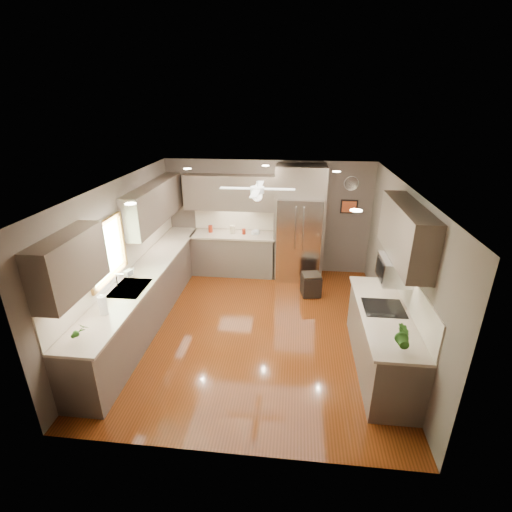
% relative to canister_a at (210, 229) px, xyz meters
% --- Properties ---
extents(floor, '(5.00, 5.00, 0.00)m').
position_rel_canister_a_xyz_m(floor, '(1.25, -2.24, -1.02)').
color(floor, '#482009').
rests_on(floor, ground).
extents(ceiling, '(5.00, 5.00, 0.00)m').
position_rel_canister_a_xyz_m(ceiling, '(1.25, -2.24, 1.48)').
color(ceiling, white).
rests_on(ceiling, ground).
extents(wall_back, '(4.50, 0.00, 4.50)m').
position_rel_canister_a_xyz_m(wall_back, '(1.25, 0.26, 0.23)').
color(wall_back, brown).
rests_on(wall_back, ground).
extents(wall_front, '(4.50, 0.00, 4.50)m').
position_rel_canister_a_xyz_m(wall_front, '(1.25, -4.74, 0.23)').
color(wall_front, brown).
rests_on(wall_front, ground).
extents(wall_left, '(0.00, 5.00, 5.00)m').
position_rel_canister_a_xyz_m(wall_left, '(-1.00, -2.24, 0.23)').
color(wall_left, brown).
rests_on(wall_left, ground).
extents(wall_right, '(0.00, 5.00, 5.00)m').
position_rel_canister_a_xyz_m(wall_right, '(3.50, -2.24, 0.23)').
color(wall_right, brown).
rests_on(wall_right, ground).
extents(canister_a, '(0.12, 0.12, 0.15)m').
position_rel_canister_a_xyz_m(canister_a, '(0.00, 0.00, 0.00)').
color(canister_a, maroon).
rests_on(canister_a, back_run).
extents(canister_c, '(0.15, 0.15, 0.19)m').
position_rel_canister_a_xyz_m(canister_c, '(0.50, -0.03, 0.01)').
color(canister_c, tan).
rests_on(canister_c, back_run).
extents(canister_d, '(0.08, 0.08, 0.12)m').
position_rel_canister_a_xyz_m(canister_d, '(0.76, -0.05, -0.02)').
color(canister_d, maroon).
rests_on(canister_d, back_run).
extents(soap_bottle, '(0.12, 0.12, 0.20)m').
position_rel_canister_a_xyz_m(soap_bottle, '(-0.83, -2.39, 0.02)').
color(soap_bottle, white).
rests_on(soap_bottle, left_run).
extents(potted_plant_left, '(0.15, 0.12, 0.27)m').
position_rel_canister_a_xyz_m(potted_plant_left, '(-0.69, -4.12, 0.06)').
color(potted_plant_left, '#265618').
rests_on(potted_plant_left, left_run).
extents(potted_plant_right, '(0.20, 0.17, 0.36)m').
position_rel_canister_a_xyz_m(potted_plant_right, '(3.17, -3.89, 0.10)').
color(potted_plant_right, '#265618').
rests_on(potted_plant_right, right_run).
extents(bowl, '(0.23, 0.23, 0.05)m').
position_rel_canister_a_xyz_m(bowl, '(1.01, -0.06, -0.06)').
color(bowl, tan).
rests_on(bowl, back_run).
extents(left_run, '(0.65, 4.70, 1.45)m').
position_rel_canister_a_xyz_m(left_run, '(-0.70, -2.09, -0.54)').
color(left_run, brown).
rests_on(left_run, ground).
extents(back_run, '(1.85, 0.65, 1.45)m').
position_rel_canister_a_xyz_m(back_run, '(0.53, -0.04, -0.54)').
color(back_run, brown).
rests_on(back_run, ground).
extents(uppers, '(4.50, 4.70, 0.95)m').
position_rel_canister_a_xyz_m(uppers, '(0.51, -1.53, 0.85)').
color(uppers, brown).
rests_on(uppers, wall_left).
extents(window, '(0.05, 1.12, 0.92)m').
position_rel_canister_a_xyz_m(window, '(-0.97, -2.74, 0.53)').
color(window, '#BFF2B2').
rests_on(window, wall_left).
extents(sink, '(0.50, 0.70, 0.32)m').
position_rel_canister_a_xyz_m(sink, '(-0.68, -2.74, -0.11)').
color(sink, silver).
rests_on(sink, left_run).
extents(refrigerator, '(1.06, 0.75, 2.45)m').
position_rel_canister_a_xyz_m(refrigerator, '(1.95, -0.08, 0.17)').
color(refrigerator, silver).
rests_on(refrigerator, ground).
extents(right_run, '(0.70, 2.20, 1.45)m').
position_rel_canister_a_xyz_m(right_run, '(3.18, -3.04, -0.54)').
color(right_run, brown).
rests_on(right_run, ground).
extents(microwave, '(0.43, 0.55, 0.34)m').
position_rel_canister_a_xyz_m(microwave, '(3.28, -2.79, 0.46)').
color(microwave, silver).
rests_on(microwave, wall_right).
extents(ceiling_fan, '(1.18, 1.18, 0.32)m').
position_rel_canister_a_xyz_m(ceiling_fan, '(1.25, -1.94, 1.31)').
color(ceiling_fan, white).
rests_on(ceiling_fan, ceiling).
extents(recessed_lights, '(2.84, 3.14, 0.01)m').
position_rel_canister_a_xyz_m(recessed_lights, '(1.21, -1.84, 1.47)').
color(recessed_lights, white).
rests_on(recessed_lights, ceiling).
extents(wall_clock, '(0.30, 0.03, 0.30)m').
position_rel_canister_a_xyz_m(wall_clock, '(3.00, 0.24, 1.03)').
color(wall_clock, white).
rests_on(wall_clock, wall_back).
extents(framed_print, '(0.36, 0.03, 0.30)m').
position_rel_canister_a_xyz_m(framed_print, '(3.00, 0.24, 0.53)').
color(framed_print, black).
rests_on(framed_print, wall_back).
extents(stool, '(0.43, 0.43, 0.45)m').
position_rel_canister_a_xyz_m(stool, '(2.23, -0.95, -0.78)').
color(stool, black).
rests_on(stool, ground).
extents(paper_towel, '(0.12, 0.12, 0.29)m').
position_rel_canister_a_xyz_m(paper_towel, '(-0.70, -3.51, 0.06)').
color(paper_towel, white).
rests_on(paper_towel, left_run).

